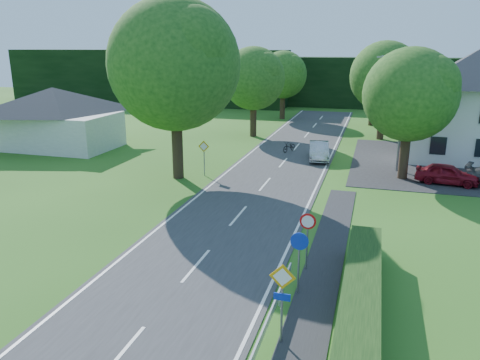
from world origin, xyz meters
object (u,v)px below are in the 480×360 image
(moving_car, at_px, (319,151))
(parked_car_red, at_px, (447,174))
(parked_car_silver_a, at_px, (441,143))
(parasol, at_px, (410,145))
(streetlight, at_px, (400,108))
(motorcycle, at_px, (289,146))

(moving_car, relative_size, parked_car_red, 1.08)
(parked_car_red, height_order, parked_car_silver_a, parked_car_silver_a)
(parasol, bearing_deg, parked_car_red, -76.01)
(parked_car_silver_a, bearing_deg, streetlight, 132.87)
(streetlight, xyz_separation_m, parked_car_silver_a, (3.78, 7.00, -3.58))
(motorcycle, height_order, parked_car_red, parked_car_red)
(moving_car, relative_size, motorcycle, 2.46)
(moving_car, distance_m, parked_car_red, 9.78)
(streetlight, bearing_deg, parasol, 76.40)
(streetlight, relative_size, motorcycle, 4.73)
(parked_car_silver_a, bearing_deg, motorcycle, 85.56)
(motorcycle, bearing_deg, parked_car_red, -7.07)
(moving_car, distance_m, parasol, 7.53)
(motorcycle, xyz_separation_m, parked_car_red, (11.44, -6.53, 0.21))
(motorcycle, relative_size, parasol, 0.87)
(moving_car, xyz_separation_m, parasol, (6.82, 3.19, 0.19))
(motorcycle, xyz_separation_m, parasol, (9.54, 1.09, 0.43))
(streetlight, xyz_separation_m, parasol, (1.21, 5.00, -3.55))
(parked_car_silver_a, bearing_deg, moving_car, 100.15)
(motorcycle, distance_m, parked_car_silver_a, 12.51)
(parked_car_red, distance_m, parasol, 7.85)
(motorcycle, distance_m, parked_car_red, 13.17)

